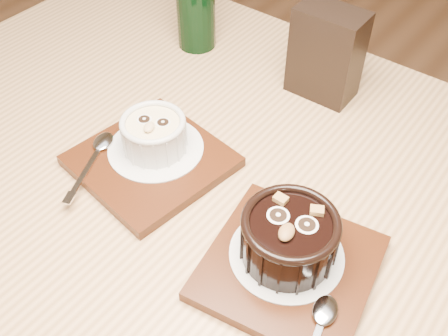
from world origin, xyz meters
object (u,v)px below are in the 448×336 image
object	(u,v)px
ramekin_white	(154,133)
condiment_stand	(326,54)
ramekin_dark	(289,236)
table	(235,237)
tray_left	(151,161)
tray_right	(289,268)

from	to	relation	value
ramekin_white	condiment_stand	xyz separation A→B (m)	(0.10, 0.27, 0.03)
ramekin_white	ramekin_dark	distance (m)	0.24
table	ramekin_dark	xyz separation A→B (m)	(0.11, -0.05, 0.14)
table	condiment_stand	bearing A→B (deg)	96.19
tray_left	condiment_stand	distance (m)	0.30
ramekin_dark	condiment_stand	xyz separation A→B (m)	(-0.13, 0.30, 0.02)
table	tray_right	bearing A→B (deg)	-24.89
table	ramekin_white	size ratio (longest dim) A/B	13.95
ramekin_white	ramekin_dark	xyz separation A→B (m)	(0.24, -0.03, 0.01)
ramekin_white	tray_right	size ratio (longest dim) A/B	0.48
table	tray_right	distance (m)	0.16
table	ramekin_dark	world-z (taller)	ramekin_dark
ramekin_white	condiment_stand	distance (m)	0.29
tray_left	condiment_stand	size ratio (longest dim) A/B	1.29
table	ramekin_white	xyz separation A→B (m)	(-0.13, -0.01, 0.13)
tray_left	ramekin_dark	distance (m)	0.23
tray_right	condiment_stand	bearing A→B (deg)	115.08
ramekin_white	condiment_stand	bearing A→B (deg)	44.67
tray_left	ramekin_white	xyz separation A→B (m)	(-0.01, 0.02, 0.04)
table	ramekin_dark	bearing A→B (deg)	-23.31
ramekin_dark	tray_right	bearing A→B (deg)	-54.46
tray_left	tray_right	size ratio (longest dim) A/B	1.00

